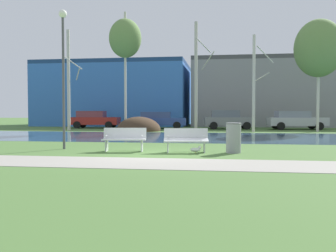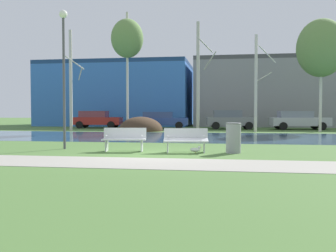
{
  "view_description": "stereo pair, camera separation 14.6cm",
  "coord_description": "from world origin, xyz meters",
  "px_view_note": "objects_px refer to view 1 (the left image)",
  "views": [
    {
      "loc": [
        2.36,
        -12.6,
        1.48
      ],
      "look_at": [
        0.41,
        1.24,
        0.93
      ],
      "focal_mm": 39.69,
      "sensor_mm": 36.0,
      "label": 1
    },
    {
      "loc": [
        2.51,
        -12.58,
        1.48
      ],
      "look_at": [
        0.41,
        1.24,
        0.93
      ],
      "focal_mm": 39.69,
      "sensor_mm": 36.0,
      "label": 2
    }
  ],
  "objects_px": {
    "bench_left": "(124,139)",
    "seagull": "(196,149)",
    "parked_sedan_second_blue": "(159,120)",
    "parked_hatch_third_grey": "(228,119)",
    "parked_van_nearest_red": "(94,119)",
    "trash_bin": "(234,137)",
    "parked_wagon_fourth_silver": "(296,120)",
    "bench_right": "(186,139)",
    "streetlamp": "(63,57)"
  },
  "relations": [
    {
      "from": "parked_sedan_second_blue",
      "to": "parked_wagon_fourth_silver",
      "type": "height_order",
      "value": "parked_wagon_fourth_silver"
    },
    {
      "from": "parked_sedan_second_blue",
      "to": "parked_hatch_third_grey",
      "type": "height_order",
      "value": "parked_hatch_third_grey"
    },
    {
      "from": "parked_hatch_third_grey",
      "to": "parked_wagon_fourth_silver",
      "type": "height_order",
      "value": "parked_hatch_third_grey"
    },
    {
      "from": "parked_van_nearest_red",
      "to": "parked_hatch_third_grey",
      "type": "relative_size",
      "value": 1.03
    },
    {
      "from": "parked_van_nearest_red",
      "to": "parked_sedan_second_blue",
      "type": "relative_size",
      "value": 0.95
    },
    {
      "from": "parked_van_nearest_red",
      "to": "streetlamp",
      "type": "bearing_deg",
      "value": -74.3
    },
    {
      "from": "bench_left",
      "to": "parked_wagon_fourth_silver",
      "type": "relative_size",
      "value": 0.35
    },
    {
      "from": "parked_van_nearest_red",
      "to": "parked_sedan_second_blue",
      "type": "distance_m",
      "value": 5.94
    },
    {
      "from": "parked_van_nearest_red",
      "to": "parked_wagon_fourth_silver",
      "type": "xyz_separation_m",
      "value": [
        17.33,
        -0.29,
        -0.0
      ]
    },
    {
      "from": "trash_bin",
      "to": "parked_wagon_fourth_silver",
      "type": "bearing_deg",
      "value": 72.72
    },
    {
      "from": "parked_van_nearest_red",
      "to": "parked_hatch_third_grey",
      "type": "distance_m",
      "value": 11.83
    },
    {
      "from": "trash_bin",
      "to": "parked_van_nearest_red",
      "type": "xyz_separation_m",
      "value": [
        -11.66,
        18.51,
        0.25
      ]
    },
    {
      "from": "parked_sedan_second_blue",
      "to": "bench_right",
      "type": "bearing_deg",
      "value": -77.57
    },
    {
      "from": "trash_bin",
      "to": "parked_hatch_third_grey",
      "type": "height_order",
      "value": "parked_hatch_third_grey"
    },
    {
      "from": "seagull",
      "to": "parked_sedan_second_blue",
      "type": "relative_size",
      "value": 0.09
    },
    {
      "from": "bench_right",
      "to": "trash_bin",
      "type": "bearing_deg",
      "value": 3.1
    },
    {
      "from": "parked_sedan_second_blue",
      "to": "parked_hatch_third_grey",
      "type": "relative_size",
      "value": 1.09
    },
    {
      "from": "parked_van_nearest_red",
      "to": "bench_right",
      "type": "bearing_deg",
      "value": -61.84
    },
    {
      "from": "bench_left",
      "to": "bench_right",
      "type": "relative_size",
      "value": 1.0
    },
    {
      "from": "parked_van_nearest_red",
      "to": "parked_wagon_fourth_silver",
      "type": "relative_size",
      "value": 0.92
    },
    {
      "from": "streetlamp",
      "to": "parked_sedan_second_blue",
      "type": "distance_m",
      "value": 17.99
    },
    {
      "from": "seagull",
      "to": "parked_hatch_third_grey",
      "type": "height_order",
      "value": "parked_hatch_third_grey"
    },
    {
      "from": "parked_sedan_second_blue",
      "to": "parked_hatch_third_grey",
      "type": "xyz_separation_m",
      "value": [
        5.9,
        0.16,
        0.06
      ]
    },
    {
      "from": "trash_bin",
      "to": "parked_sedan_second_blue",
      "type": "xyz_separation_m",
      "value": [
        -5.73,
        18.19,
        0.21
      ]
    },
    {
      "from": "trash_bin",
      "to": "seagull",
      "type": "distance_m",
      "value": 1.43
    },
    {
      "from": "parked_wagon_fourth_silver",
      "to": "parked_van_nearest_red",
      "type": "bearing_deg",
      "value": 179.04
    },
    {
      "from": "bench_right",
      "to": "seagull",
      "type": "relative_size",
      "value": 3.91
    },
    {
      "from": "seagull",
      "to": "parked_hatch_third_grey",
      "type": "bearing_deg",
      "value": 85.4
    },
    {
      "from": "parked_sedan_second_blue",
      "to": "parked_wagon_fourth_silver",
      "type": "xyz_separation_m",
      "value": [
        11.4,
        0.04,
        0.03
      ]
    },
    {
      "from": "streetlamp",
      "to": "parked_sedan_second_blue",
      "type": "height_order",
      "value": "streetlamp"
    },
    {
      "from": "bench_left",
      "to": "parked_van_nearest_red",
      "type": "height_order",
      "value": "parked_van_nearest_red"
    },
    {
      "from": "streetlamp",
      "to": "parked_hatch_third_grey",
      "type": "bearing_deg",
      "value": 69.33
    },
    {
      "from": "seagull",
      "to": "parked_wagon_fourth_silver",
      "type": "height_order",
      "value": "parked_wagon_fourth_silver"
    },
    {
      "from": "bench_right",
      "to": "parked_wagon_fourth_silver",
      "type": "distance_m",
      "value": 19.75
    },
    {
      "from": "parked_hatch_third_grey",
      "to": "parked_wagon_fourth_silver",
      "type": "bearing_deg",
      "value": -1.27
    },
    {
      "from": "bench_right",
      "to": "seagull",
      "type": "height_order",
      "value": "bench_right"
    },
    {
      "from": "bench_right",
      "to": "streetlamp",
      "type": "xyz_separation_m",
      "value": [
        -4.88,
        0.54,
        3.16
      ]
    },
    {
      "from": "parked_van_nearest_red",
      "to": "parked_hatch_third_grey",
      "type": "bearing_deg",
      "value": -0.81
    },
    {
      "from": "bench_left",
      "to": "seagull",
      "type": "height_order",
      "value": "bench_left"
    },
    {
      "from": "bench_left",
      "to": "trash_bin",
      "type": "height_order",
      "value": "trash_bin"
    },
    {
      "from": "streetlamp",
      "to": "parked_van_nearest_red",
      "type": "bearing_deg",
      "value": 105.7
    },
    {
      "from": "trash_bin",
      "to": "seagull",
      "type": "bearing_deg",
      "value": -167.92
    },
    {
      "from": "bench_right",
      "to": "seagull",
      "type": "bearing_deg",
      "value": -27.61
    },
    {
      "from": "seagull",
      "to": "parked_sedan_second_blue",
      "type": "xyz_separation_m",
      "value": [
        -4.4,
        18.47,
        0.64
      ]
    },
    {
      "from": "parked_van_nearest_red",
      "to": "parked_wagon_fourth_silver",
      "type": "distance_m",
      "value": 17.33
    },
    {
      "from": "bench_right",
      "to": "parked_van_nearest_red",
      "type": "xyz_separation_m",
      "value": [
        -9.96,
        18.61,
        0.33
      ]
    },
    {
      "from": "trash_bin",
      "to": "parked_van_nearest_red",
      "type": "bearing_deg",
      "value": 122.2
    },
    {
      "from": "bench_left",
      "to": "trash_bin",
      "type": "relative_size",
      "value": 1.53
    },
    {
      "from": "bench_left",
      "to": "trash_bin",
      "type": "bearing_deg",
      "value": 1.32
    },
    {
      "from": "bench_left",
      "to": "seagull",
      "type": "bearing_deg",
      "value": -4.14
    }
  ]
}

